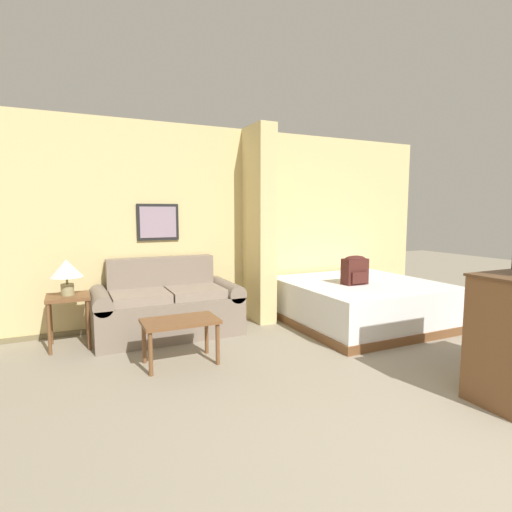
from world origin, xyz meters
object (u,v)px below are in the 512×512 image
bed (359,302)px  couch (167,307)px  backpack (355,270)px  coffee_table (180,325)px  table_lamp (66,270)px

bed → couch: bearing=166.7°
couch → bed: size_ratio=0.89×
couch → backpack: 2.40m
couch → coffee_table: 1.01m
table_lamp → backpack: (3.33, -0.69, -0.11)m
couch → bed: 2.51m
table_lamp → backpack: bearing=-11.8°
table_lamp → backpack: size_ratio=1.06×
coffee_table → bed: bearing=9.7°
table_lamp → backpack: 3.40m
coffee_table → backpack: backpack is taller
table_lamp → bed: 3.61m
bed → backpack: backpack is taller
couch → backpack: (2.25, -0.70, 0.41)m
coffee_table → backpack: 2.40m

